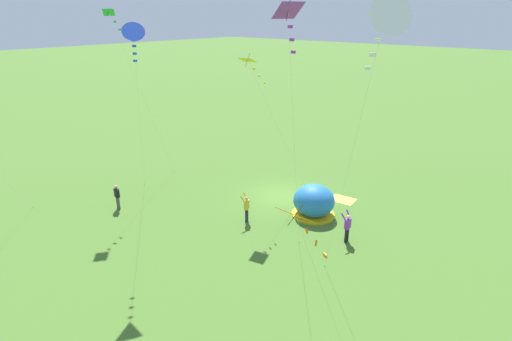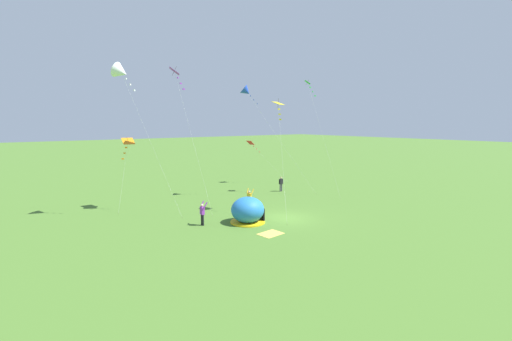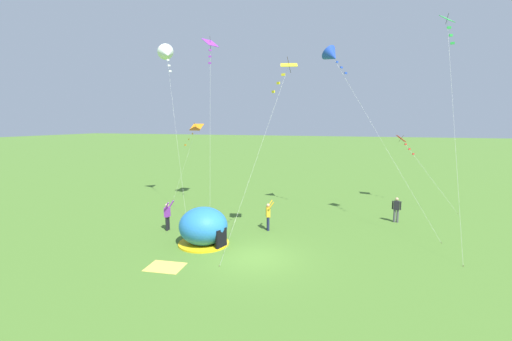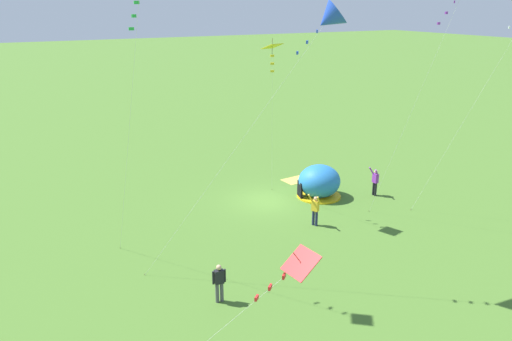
{
  "view_description": "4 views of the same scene",
  "coord_description": "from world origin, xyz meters",
  "px_view_note": "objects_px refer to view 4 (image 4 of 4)",
  "views": [
    {
      "loc": [
        -15.73,
        21.08,
        12.37
      ],
      "look_at": [
        1.36,
        1.26,
        2.03
      ],
      "focal_mm": 28.0,
      "sensor_mm": 36.0,
      "label": 1
    },
    {
      "loc": [
        -19.01,
        -20.78,
        8.01
      ],
      "look_at": [
        1.32,
        5.94,
        3.29
      ],
      "focal_mm": 24.0,
      "sensor_mm": 36.0,
      "label": 2
    },
    {
      "loc": [
        5.15,
        -15.56,
        6.77
      ],
      "look_at": [
        -1.41,
        4.47,
        3.77
      ],
      "focal_mm": 24.0,
      "sensor_mm": 36.0,
      "label": 3
    },
    {
      "loc": [
        14.31,
        25.37,
        11.87
      ],
      "look_at": [
        3.52,
        5.18,
        4.12
      ],
      "focal_mm": 35.0,
      "sensor_mm": 36.0,
      "label": 4
    }
  ],
  "objects_px": {
    "popup_tent": "(319,182)",
    "person_arms_raised": "(375,181)",
    "kite_red": "(293,269)",
    "person_watching_sky": "(315,209)",
    "kite_green": "(138,4)",
    "kite_yellow": "(272,53)",
    "kite_blue": "(329,19)",
    "person_strolling": "(219,281)"
  },
  "relations": [
    {
      "from": "kite_green",
      "to": "kite_yellow",
      "type": "distance_m",
      "value": 9.42
    },
    {
      "from": "kite_red",
      "to": "kite_blue",
      "type": "relative_size",
      "value": 0.47
    },
    {
      "from": "popup_tent",
      "to": "kite_red",
      "type": "relative_size",
      "value": 0.5
    },
    {
      "from": "popup_tent",
      "to": "person_watching_sky",
      "type": "bearing_deg",
      "value": 52.16
    },
    {
      "from": "person_watching_sky",
      "to": "kite_yellow",
      "type": "height_order",
      "value": "kite_yellow"
    },
    {
      "from": "kite_red",
      "to": "person_watching_sky",
      "type": "bearing_deg",
      "value": -127.63
    },
    {
      "from": "person_watching_sky",
      "to": "person_arms_raised",
      "type": "bearing_deg",
      "value": -161.76
    },
    {
      "from": "kite_red",
      "to": "kite_blue",
      "type": "bearing_deg",
      "value": -130.61
    },
    {
      "from": "person_arms_raised",
      "to": "kite_red",
      "type": "height_order",
      "value": "kite_red"
    },
    {
      "from": "popup_tent",
      "to": "kite_red",
      "type": "bearing_deg",
      "value": 52.32
    },
    {
      "from": "person_arms_raised",
      "to": "person_watching_sky",
      "type": "bearing_deg",
      "value": 18.24
    },
    {
      "from": "kite_yellow",
      "to": "kite_green",
      "type": "bearing_deg",
      "value": 27.04
    },
    {
      "from": "popup_tent",
      "to": "kite_blue",
      "type": "xyz_separation_m",
      "value": [
        5.87,
        8.29,
        10.27
      ]
    },
    {
      "from": "person_arms_raised",
      "to": "kite_blue",
      "type": "relative_size",
      "value": 0.16
    },
    {
      "from": "person_arms_raised",
      "to": "kite_yellow",
      "type": "xyz_separation_m",
      "value": [
        7.56,
        -0.27,
        8.36
      ]
    },
    {
      "from": "person_strolling",
      "to": "kite_blue",
      "type": "relative_size",
      "value": 0.14
    },
    {
      "from": "person_watching_sky",
      "to": "kite_red",
      "type": "height_order",
      "value": "kite_red"
    },
    {
      "from": "person_strolling",
      "to": "kite_green",
      "type": "relative_size",
      "value": 0.14
    },
    {
      "from": "popup_tent",
      "to": "kite_blue",
      "type": "distance_m",
      "value": 14.45
    },
    {
      "from": "popup_tent",
      "to": "kite_blue",
      "type": "height_order",
      "value": "kite_blue"
    },
    {
      "from": "person_watching_sky",
      "to": "person_strolling",
      "type": "distance_m",
      "value": 8.91
    },
    {
      "from": "kite_blue",
      "to": "kite_yellow",
      "type": "xyz_separation_m",
      "value": [
        -1.58,
        -7.02,
        -1.91
      ]
    },
    {
      "from": "person_strolling",
      "to": "kite_yellow",
      "type": "xyz_separation_m",
      "value": [
        -6.21,
        -6.6,
        8.39
      ]
    },
    {
      "from": "kite_red",
      "to": "kite_yellow",
      "type": "bearing_deg",
      "value": -117.68
    },
    {
      "from": "person_arms_raised",
      "to": "kite_green",
      "type": "height_order",
      "value": "kite_green"
    },
    {
      "from": "person_watching_sky",
      "to": "kite_red",
      "type": "relative_size",
      "value": 0.33
    },
    {
      "from": "popup_tent",
      "to": "kite_yellow",
      "type": "bearing_deg",
      "value": 16.48
    },
    {
      "from": "person_strolling",
      "to": "kite_green",
      "type": "bearing_deg",
      "value": -52.51
    },
    {
      "from": "popup_tent",
      "to": "person_watching_sky",
      "type": "relative_size",
      "value": 1.49
    },
    {
      "from": "kite_yellow",
      "to": "person_strolling",
      "type": "bearing_deg",
      "value": 46.7
    },
    {
      "from": "popup_tent",
      "to": "kite_red",
      "type": "distance_m",
      "value": 18.91
    },
    {
      "from": "person_watching_sky",
      "to": "kite_green",
      "type": "xyz_separation_m",
      "value": [
        9.66,
        1.89,
        10.81
      ]
    },
    {
      "from": "popup_tent",
      "to": "person_strolling",
      "type": "bearing_deg",
      "value": 36.83
    },
    {
      "from": "kite_blue",
      "to": "kite_yellow",
      "type": "bearing_deg",
      "value": -102.7
    },
    {
      "from": "kite_blue",
      "to": "person_arms_raised",
      "type": "bearing_deg",
      "value": -143.53
    },
    {
      "from": "person_watching_sky",
      "to": "person_strolling",
      "type": "height_order",
      "value": "person_watching_sky"
    },
    {
      "from": "popup_tent",
      "to": "person_arms_raised",
      "type": "distance_m",
      "value": 3.62
    },
    {
      "from": "person_strolling",
      "to": "person_watching_sky",
      "type": "bearing_deg",
      "value": -150.75
    },
    {
      "from": "kite_green",
      "to": "kite_yellow",
      "type": "relative_size",
      "value": 1.25
    },
    {
      "from": "person_watching_sky",
      "to": "person_strolling",
      "type": "xyz_separation_m",
      "value": [
        7.77,
        4.35,
        -0.03
      ]
    },
    {
      "from": "kite_green",
      "to": "kite_yellow",
      "type": "xyz_separation_m",
      "value": [
        -8.1,
        -4.14,
        -2.45
      ]
    },
    {
      "from": "person_watching_sky",
      "to": "kite_red",
      "type": "xyz_separation_m",
      "value": [
        8.55,
        11.09,
        4.15
      ]
    }
  ]
}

